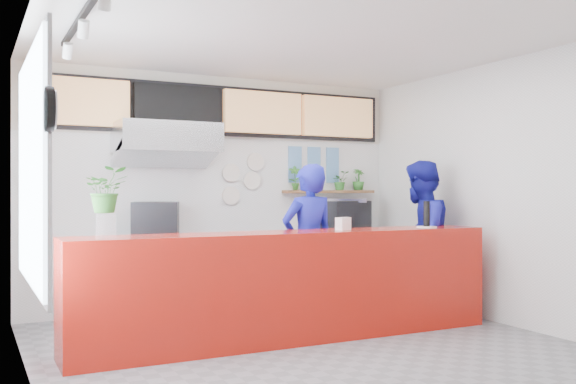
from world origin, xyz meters
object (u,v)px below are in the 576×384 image
object	(u,v)px
espresso_machine	(340,218)
staff_center	(308,246)
staff_right	(420,238)
service_counter	(292,286)
panini_oven	(156,222)
pepper_mill	(427,214)

from	to	relation	value
espresso_machine	staff_center	world-z (taller)	staff_center
espresso_machine	staff_right	bearing A→B (deg)	-93.07
service_counter	staff_right	xyz separation A→B (m)	(2.00, 0.49, 0.39)
espresso_machine	panini_oven	bearing A→B (deg)	162.07
staff_center	staff_right	size ratio (longest dim) A/B	0.96
service_counter	panini_oven	size ratio (longest dim) A/B	8.45
espresso_machine	staff_center	bearing A→B (deg)	-150.35
service_counter	espresso_machine	bearing A→B (deg)	47.44
panini_oven	staff_right	world-z (taller)	staff_right
panini_oven	pepper_mill	world-z (taller)	pepper_mill
staff_right	staff_center	bearing A→B (deg)	-31.96
pepper_mill	staff_right	bearing A→B (deg)	57.53
panini_oven	pepper_mill	distance (m)	3.18
panini_oven	espresso_machine	xyz separation A→B (m)	(2.57, 0.00, -0.00)
panini_oven	staff_center	bearing A→B (deg)	-24.84
pepper_mill	panini_oven	bearing A→B (deg)	143.74
service_counter	panini_oven	xyz separation A→B (m)	(-0.92, 1.80, 0.59)
espresso_machine	service_counter	bearing A→B (deg)	-150.49
service_counter	staff_center	size ratio (longest dim) A/B	2.49
panini_oven	staff_center	size ratio (longest dim) A/B	0.29
service_counter	pepper_mill	size ratio (longest dim) A/B	15.92
espresso_machine	pepper_mill	size ratio (longest dim) A/B	2.60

